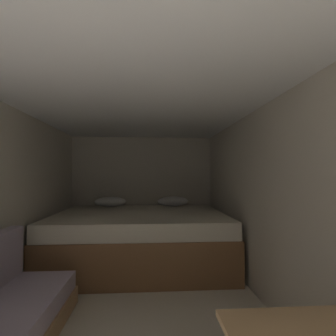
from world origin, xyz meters
The scene contains 5 objects.
ground_plane centered at (0.00, 1.81, 0.00)m, with size 7.09×7.09×0.00m, color beige.
wall_back centered at (0.00, 4.38, 1.01)m, with size 2.67×0.05×2.01m, color beige.
wall_right centered at (1.31, 1.81, 1.01)m, with size 0.05×5.09×2.01m, color beige.
ceiling_slab centered at (0.00, 1.81, 2.04)m, with size 2.67×5.09×0.05m, color white.
bed centered at (0.00, 3.35, 0.38)m, with size 2.45×1.92×0.92m.
Camera 1 is at (0.13, -0.60, 1.31)m, focal length 28.22 mm.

